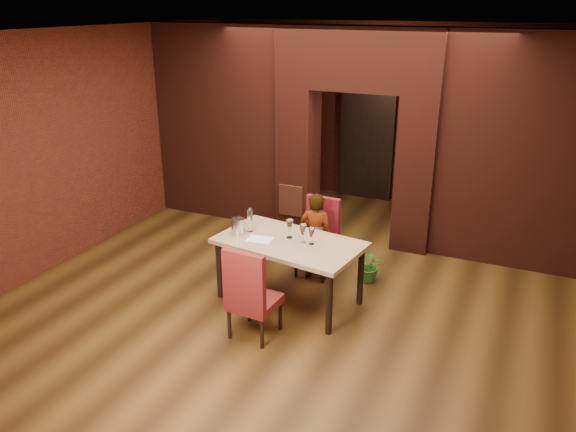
% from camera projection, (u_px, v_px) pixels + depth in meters
% --- Properties ---
extents(floor, '(8.00, 8.00, 0.00)m').
position_uv_depth(floor, '(303.00, 290.00, 7.30)').
color(floor, '#4D3213').
rests_on(floor, ground).
extents(ceiling, '(7.00, 8.00, 0.04)m').
position_uv_depth(ceiling, '(306.00, 32.00, 6.15)').
color(ceiling, silver).
rests_on(ceiling, ground).
extents(wall_back, '(7.00, 0.04, 3.20)m').
position_uv_depth(wall_back, '(391.00, 115.00, 10.12)').
color(wall_back, maroon).
rests_on(wall_back, ground).
extents(wall_front, '(7.00, 0.04, 3.20)m').
position_uv_depth(wall_front, '(42.00, 348.00, 3.33)').
color(wall_front, maroon).
rests_on(wall_front, ground).
extents(wall_left, '(0.04, 8.00, 3.20)m').
position_uv_depth(wall_left, '(81.00, 144.00, 8.08)').
color(wall_left, maroon).
rests_on(wall_left, ground).
extents(pillar_left, '(0.55, 0.55, 2.30)m').
position_uv_depth(pillar_left, '(298.00, 160.00, 8.95)').
color(pillar_left, maroon).
rests_on(pillar_left, ground).
extents(pillar_right, '(0.55, 0.55, 2.30)m').
position_uv_depth(pillar_right, '(417.00, 174.00, 8.22)').
color(pillar_right, maroon).
rests_on(pillar_right, ground).
extents(lintel, '(2.45, 0.55, 0.90)m').
position_uv_depth(lintel, '(360.00, 59.00, 8.01)').
color(lintel, maroon).
rests_on(lintel, ground).
extents(wing_wall_left, '(2.28, 0.35, 3.20)m').
position_uv_depth(wing_wall_left, '(221.00, 124.00, 9.34)').
color(wing_wall_left, maroon).
rests_on(wing_wall_left, ground).
extents(wing_wall_right, '(2.28, 0.35, 3.20)m').
position_uv_depth(wing_wall_right, '(525.00, 154.00, 7.51)').
color(wing_wall_right, maroon).
rests_on(wing_wall_right, ground).
extents(vent_panel, '(0.40, 0.03, 0.50)m').
position_uv_depth(vent_panel, '(291.00, 201.00, 8.92)').
color(vent_panel, '#A34D2F').
rests_on(vent_panel, ground).
extents(rear_door, '(0.90, 0.08, 2.10)m').
position_uv_depth(rear_door, '(367.00, 143.00, 10.42)').
color(rear_door, black).
rests_on(rear_door, ground).
extents(rear_door_frame, '(1.02, 0.04, 2.22)m').
position_uv_depth(rear_door_frame, '(366.00, 143.00, 10.39)').
color(rear_door_frame, black).
rests_on(rear_door_frame, ground).
extents(dining_table, '(1.85, 1.21, 0.81)m').
position_uv_depth(dining_table, '(289.00, 271.00, 6.92)').
color(dining_table, tan).
rests_on(dining_table, ground).
extents(chair_far, '(0.51, 0.51, 1.06)m').
position_uv_depth(chair_far, '(316.00, 238.00, 7.56)').
color(chair_far, maroon).
rests_on(chair_far, ground).
extents(chair_near, '(0.52, 0.52, 1.09)m').
position_uv_depth(chair_near, '(254.00, 291.00, 6.16)').
color(chair_near, maroon).
rests_on(chair_near, ground).
extents(person_seated, '(0.47, 0.33, 1.21)m').
position_uv_depth(person_seated, '(316.00, 237.00, 7.42)').
color(person_seated, silver).
rests_on(person_seated, ground).
extents(wine_glass_a, '(0.09, 0.09, 0.23)m').
position_uv_depth(wine_glass_a, '(290.00, 229.00, 6.82)').
color(wine_glass_a, silver).
rests_on(wine_glass_a, dining_table).
extents(wine_glass_b, '(0.09, 0.09, 0.23)m').
position_uv_depth(wine_glass_b, '(303.00, 234.00, 6.69)').
color(wine_glass_b, white).
rests_on(wine_glass_b, dining_table).
extents(wine_glass_c, '(0.08, 0.08, 0.20)m').
position_uv_depth(wine_glass_c, '(312.00, 236.00, 6.65)').
color(wine_glass_c, white).
rests_on(wine_glass_c, dining_table).
extents(tasting_sheet, '(0.32, 0.25, 0.00)m').
position_uv_depth(tasting_sheet, '(260.00, 239.00, 6.81)').
color(tasting_sheet, silver).
rests_on(tasting_sheet, dining_table).
extents(wine_bucket, '(0.17, 0.17, 0.20)m').
position_uv_depth(wine_bucket, '(238.00, 226.00, 6.94)').
color(wine_bucket, '#B9B8BF').
rests_on(wine_bucket, dining_table).
extents(water_bottle, '(0.07, 0.07, 0.31)m').
position_uv_depth(water_bottle, '(250.00, 220.00, 7.00)').
color(water_bottle, white).
rests_on(water_bottle, dining_table).
extents(potted_plant, '(0.41, 0.36, 0.45)m').
position_uv_depth(potted_plant, '(370.00, 266.00, 7.47)').
color(potted_plant, '#306E23').
rests_on(potted_plant, ground).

